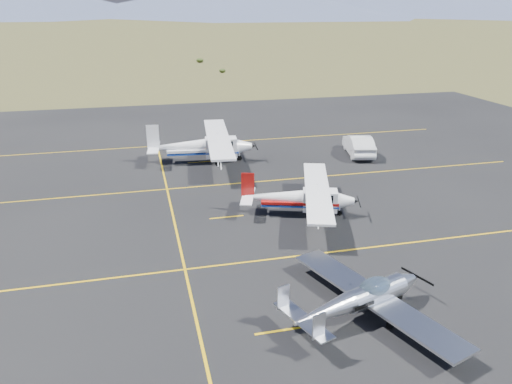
{
  "coord_description": "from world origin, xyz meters",
  "views": [
    {
      "loc": [
        -7.64,
        -18.57,
        11.6
      ],
      "look_at": [
        -1.37,
        7.0,
        1.6
      ],
      "focal_mm": 35.0,
      "sensor_mm": 36.0,
      "label": 1
    }
  ],
  "objects_px": {
    "aircraft_cessna": "(300,197)",
    "aircraft_plain": "(203,145)",
    "aircraft_low_wing": "(362,298)",
    "sedan": "(359,145)"
  },
  "relations": [
    {
      "from": "aircraft_cessna",
      "to": "aircraft_plain",
      "type": "height_order",
      "value": "aircraft_plain"
    },
    {
      "from": "sedan",
      "to": "aircraft_cessna",
      "type": "bearing_deg",
      "value": 63.31
    },
    {
      "from": "aircraft_cessna",
      "to": "aircraft_plain",
      "type": "distance_m",
      "value": 12.27
    },
    {
      "from": "aircraft_plain",
      "to": "aircraft_cessna",
      "type": "bearing_deg",
      "value": -64.87
    },
    {
      "from": "aircraft_plain",
      "to": "sedan",
      "type": "height_order",
      "value": "aircraft_plain"
    },
    {
      "from": "aircraft_cessna",
      "to": "aircraft_plain",
      "type": "bearing_deg",
      "value": 127.0
    },
    {
      "from": "aircraft_low_wing",
      "to": "aircraft_cessna",
      "type": "height_order",
      "value": "aircraft_cessna"
    },
    {
      "from": "aircraft_cessna",
      "to": "aircraft_low_wing",
      "type": "bearing_deg",
      "value": -77.08
    },
    {
      "from": "aircraft_low_wing",
      "to": "aircraft_cessna",
      "type": "xyz_separation_m",
      "value": [
        0.9,
        10.3,
        0.21
      ]
    },
    {
      "from": "aircraft_low_wing",
      "to": "aircraft_plain",
      "type": "relative_size",
      "value": 0.71
    }
  ]
}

